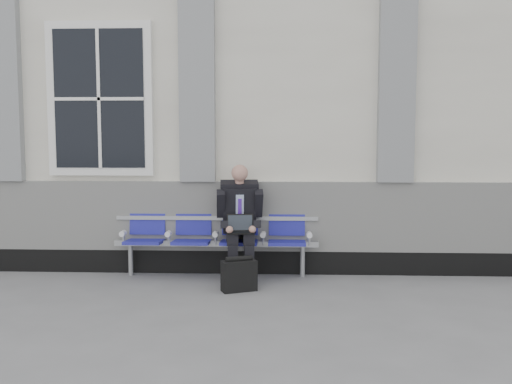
{
  "coord_description": "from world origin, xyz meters",
  "views": [
    {
      "loc": [
        2.65,
        -5.81,
        1.77
      ],
      "look_at": [
        2.37,
        0.9,
        1.12
      ],
      "focal_mm": 40.0,
      "sensor_mm": 36.0,
      "label": 1
    }
  ],
  "objects": [
    {
      "name": "bench",
      "position": [
        1.84,
        1.32,
        0.55
      ],
      "size": [
        2.6,
        0.47,
        0.91
      ],
      "color": "#9EA0A3",
      "rests_on": "ground"
    },
    {
      "name": "briefcase",
      "position": [
        2.19,
        0.6,
        0.19
      ],
      "size": [
        0.43,
        0.31,
        0.41
      ],
      "color": "black",
      "rests_on": "ground"
    },
    {
      "name": "businessman",
      "position": [
        2.15,
        1.19,
        0.77
      ],
      "size": [
        0.6,
        0.8,
        1.43
      ],
      "color": "black",
      "rests_on": "ground"
    },
    {
      "name": "station_building",
      "position": [
        -0.02,
        3.47,
        2.22
      ],
      "size": [
        14.4,
        4.4,
        4.49
      ],
      "color": "silver",
      "rests_on": "ground"
    },
    {
      "name": "ground",
      "position": [
        0.0,
        0.0,
        0.0
      ],
      "size": [
        70.0,
        70.0,
        0.0
      ],
      "primitive_type": "plane",
      "color": "slate",
      "rests_on": "ground"
    }
  ]
}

